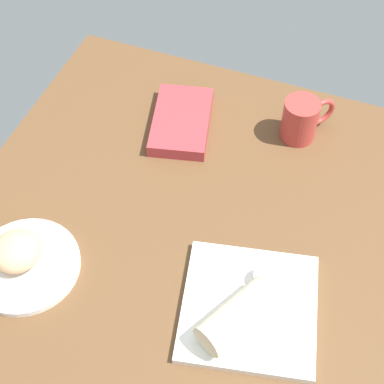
{
  "coord_description": "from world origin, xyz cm",
  "views": [
    {
      "loc": [
        -52.71,
        -24.65,
        100.07
      ],
      "look_at": [
        13.79,
        0.38,
        7.0
      ],
      "focal_mm": 54.46,
      "sensor_mm": 36.0,
      "label": 1
    }
  ],
  "objects_px": {
    "round_plate": "(26,266)",
    "breakfast_wrap": "(237,316)",
    "square_plate": "(249,308)",
    "coffee_mug": "(302,119)",
    "book_stack": "(181,121)",
    "sauce_cup": "(266,280)",
    "scone_pastry": "(16,251)"
  },
  "relations": [
    {
      "from": "square_plate",
      "to": "book_stack",
      "type": "height_order",
      "value": "book_stack"
    },
    {
      "from": "sauce_cup",
      "to": "coffee_mug",
      "type": "bearing_deg",
      "value": 5.35
    },
    {
      "from": "square_plate",
      "to": "coffee_mug",
      "type": "xyz_separation_m",
      "value": [
        0.45,
        0.02,
        0.04
      ]
    },
    {
      "from": "round_plate",
      "to": "sauce_cup",
      "type": "bearing_deg",
      "value": -74.96
    },
    {
      "from": "sauce_cup",
      "to": "round_plate",
      "type": "bearing_deg",
      "value": 105.04
    },
    {
      "from": "round_plate",
      "to": "breakfast_wrap",
      "type": "bearing_deg",
      "value": -86.7
    },
    {
      "from": "scone_pastry",
      "to": "breakfast_wrap",
      "type": "relative_size",
      "value": 0.64
    },
    {
      "from": "book_stack",
      "to": "square_plate",
      "type": "bearing_deg",
      "value": -143.89
    },
    {
      "from": "square_plate",
      "to": "breakfast_wrap",
      "type": "relative_size",
      "value": 1.62
    },
    {
      "from": "scone_pastry",
      "to": "coffee_mug",
      "type": "xyz_separation_m",
      "value": [
        0.51,
        -0.41,
        0.01
      ]
    },
    {
      "from": "breakfast_wrap",
      "to": "round_plate",
      "type": "bearing_deg",
      "value": -148.91
    },
    {
      "from": "sauce_cup",
      "to": "coffee_mug",
      "type": "relative_size",
      "value": 0.45
    },
    {
      "from": "scone_pastry",
      "to": "coffee_mug",
      "type": "bearing_deg",
      "value": -38.93
    },
    {
      "from": "book_stack",
      "to": "round_plate",
      "type": "bearing_deg",
      "value": 162.47
    },
    {
      "from": "sauce_cup",
      "to": "coffee_mug",
      "type": "xyz_separation_m",
      "value": [
        0.4,
        0.04,
        0.02
      ]
    },
    {
      "from": "scone_pastry",
      "to": "breakfast_wrap",
      "type": "bearing_deg",
      "value": -87.64
    },
    {
      "from": "scone_pastry",
      "to": "sauce_cup",
      "type": "distance_m",
      "value": 0.46
    },
    {
      "from": "round_plate",
      "to": "book_stack",
      "type": "xyz_separation_m",
      "value": [
        0.45,
        -0.14,
        0.01
      ]
    },
    {
      "from": "square_plate",
      "to": "coffee_mug",
      "type": "height_order",
      "value": "coffee_mug"
    },
    {
      "from": "breakfast_wrap",
      "to": "coffee_mug",
      "type": "xyz_separation_m",
      "value": [
        0.49,
        0.01,
        0.0
      ]
    },
    {
      "from": "square_plate",
      "to": "sauce_cup",
      "type": "distance_m",
      "value": 0.06
    },
    {
      "from": "round_plate",
      "to": "coffee_mug",
      "type": "distance_m",
      "value": 0.65
    },
    {
      "from": "round_plate",
      "to": "scone_pastry",
      "type": "bearing_deg",
      "value": 67.01
    },
    {
      "from": "scone_pastry",
      "to": "coffee_mug",
      "type": "height_order",
      "value": "coffee_mug"
    },
    {
      "from": "square_plate",
      "to": "sauce_cup",
      "type": "bearing_deg",
      "value": -15.48
    },
    {
      "from": "sauce_cup",
      "to": "scone_pastry",
      "type": "bearing_deg",
      "value": 103.85
    },
    {
      "from": "square_plate",
      "to": "breakfast_wrap",
      "type": "xyz_separation_m",
      "value": [
        -0.04,
        0.01,
        0.04
      ]
    },
    {
      "from": "coffee_mug",
      "to": "breakfast_wrap",
      "type": "bearing_deg",
      "value": -178.66
    },
    {
      "from": "coffee_mug",
      "to": "book_stack",
      "type": "bearing_deg",
      "value": 104.95
    },
    {
      "from": "round_plate",
      "to": "sauce_cup",
      "type": "height_order",
      "value": "sauce_cup"
    },
    {
      "from": "breakfast_wrap",
      "to": "book_stack",
      "type": "relative_size",
      "value": 0.65
    },
    {
      "from": "round_plate",
      "to": "breakfast_wrap",
      "type": "distance_m",
      "value": 0.41
    }
  ]
}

